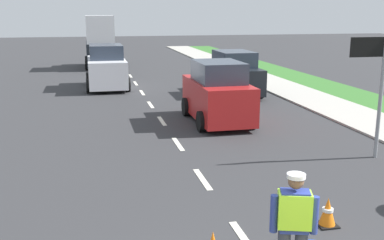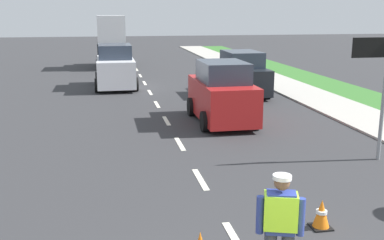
% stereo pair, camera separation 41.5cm
% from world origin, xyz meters
% --- Properties ---
extents(ground_plane, '(96.00, 96.00, 0.00)m').
position_xyz_m(ground_plane, '(0.00, 21.00, 0.00)').
color(ground_plane, '#333335').
extents(sidewalk_right, '(2.40, 72.00, 0.14)m').
position_xyz_m(sidewalk_right, '(7.20, 10.00, 0.00)').
color(sidewalk_right, '#B2ADA3').
rests_on(sidewalk_right, ground).
extents(lane_center_line, '(0.14, 46.40, 0.01)m').
position_xyz_m(lane_center_line, '(0.00, 25.20, 0.00)').
color(lane_center_line, silver).
rests_on(lane_center_line, ground).
extents(road_worker, '(0.77, 0.41, 1.67)m').
position_xyz_m(road_worker, '(0.25, 1.35, 0.93)').
color(road_worker, '#383D4C').
rests_on(road_worker, ground).
extents(lane_direction_sign, '(1.16, 0.11, 3.20)m').
position_xyz_m(lane_direction_sign, '(4.70, 6.32, 2.41)').
color(lane_direction_sign, gray).
rests_on(lane_direction_sign, ground).
extents(traffic_cone_far, '(0.36, 0.36, 0.54)m').
position_xyz_m(traffic_cone_far, '(1.65, 2.89, 0.27)').
color(traffic_cone_far, black).
rests_on(traffic_cone_far, ground).
extents(delivery_truck, '(2.16, 4.60, 3.54)m').
position_xyz_m(delivery_truck, '(-1.58, 28.37, 1.61)').
color(delivery_truck, black).
rests_on(delivery_truck, ground).
extents(car_outgoing_ahead, '(1.96, 3.88, 2.15)m').
position_xyz_m(car_outgoing_ahead, '(1.90, 11.16, 1.00)').
color(car_outgoing_ahead, red).
rests_on(car_outgoing_ahead, ground).
extents(car_oncoming_second, '(2.08, 4.08, 2.19)m').
position_xyz_m(car_oncoming_second, '(-1.56, 19.50, 1.02)').
color(car_oncoming_second, silver).
rests_on(car_oncoming_second, ground).
extents(car_parked_far, '(2.00, 4.16, 2.03)m').
position_xyz_m(car_parked_far, '(4.16, 16.40, 0.94)').
color(car_parked_far, black).
rests_on(car_parked_far, ground).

